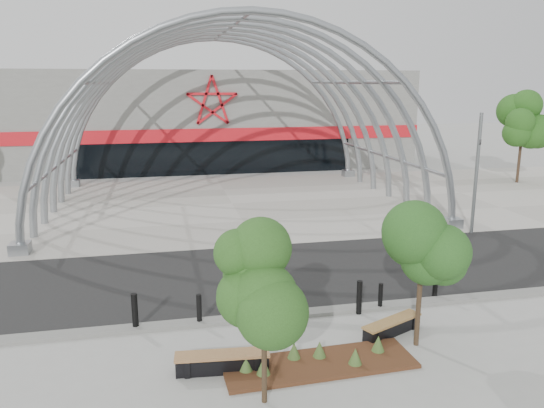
{
  "coord_description": "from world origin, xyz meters",
  "views": [
    {
      "loc": [
        -4.03,
        -15.02,
        7.09
      ],
      "look_at": [
        0.0,
        4.0,
        2.6
      ],
      "focal_mm": 35.0,
      "sensor_mm": 36.0,
      "label": 1
    }
  ],
  "objects_px": {
    "signal_pole": "(477,172)",
    "bench_0": "(222,363)",
    "bench_1": "(392,327)",
    "bollard_2": "(359,297)",
    "street_tree_0": "(264,288)",
    "street_tree_1": "(423,244)"
  },
  "relations": [
    {
      "from": "bench_1",
      "to": "bench_0",
      "type": "bearing_deg",
      "value": -168.58
    },
    {
      "from": "signal_pole",
      "to": "street_tree_1",
      "type": "bearing_deg",
      "value": -128.74
    },
    {
      "from": "bollard_2",
      "to": "bench_1",
      "type": "bearing_deg",
      "value": -74.0
    },
    {
      "from": "signal_pole",
      "to": "street_tree_0",
      "type": "height_order",
      "value": "signal_pole"
    },
    {
      "from": "street_tree_1",
      "to": "bollard_2",
      "type": "relative_size",
      "value": 3.74
    },
    {
      "from": "street_tree_1",
      "to": "bollard_2",
      "type": "bearing_deg",
      "value": 110.02
    },
    {
      "from": "signal_pole",
      "to": "bench_1",
      "type": "distance_m",
      "value": 12.42
    },
    {
      "from": "bench_0",
      "to": "bollard_2",
      "type": "relative_size",
      "value": 2.21
    },
    {
      "from": "signal_pole",
      "to": "bench_1",
      "type": "bearing_deg",
      "value": -132.39
    },
    {
      "from": "street_tree_1",
      "to": "bench_1",
      "type": "relative_size",
      "value": 1.96
    },
    {
      "from": "bench_0",
      "to": "bollard_2",
      "type": "xyz_separation_m",
      "value": [
        4.58,
        2.51,
        0.3
      ]
    },
    {
      "from": "bench_0",
      "to": "bench_1",
      "type": "relative_size",
      "value": 1.16
    },
    {
      "from": "street_tree_1",
      "to": "bollard_2",
      "type": "xyz_separation_m",
      "value": [
        -0.82,
        2.24,
        -2.37
      ]
    },
    {
      "from": "street_tree_0",
      "to": "bench_0",
      "type": "height_order",
      "value": "street_tree_0"
    },
    {
      "from": "signal_pole",
      "to": "bench_0",
      "type": "height_order",
      "value": "signal_pole"
    },
    {
      "from": "signal_pole",
      "to": "bollard_2",
      "type": "relative_size",
      "value": 5.28
    },
    {
      "from": "street_tree_0",
      "to": "bollard_2",
      "type": "xyz_separation_m",
      "value": [
        3.8,
        4.0,
        -2.2
      ]
    },
    {
      "from": "bollard_2",
      "to": "street_tree_0",
      "type": "bearing_deg",
      "value": -133.59
    },
    {
      "from": "signal_pole",
      "to": "bench_0",
      "type": "distance_m",
      "value": 16.73
    },
    {
      "from": "bench_0",
      "to": "street_tree_0",
      "type": "bearing_deg",
      "value": -62.41
    },
    {
      "from": "bench_0",
      "to": "bench_1",
      "type": "bearing_deg",
      "value": 11.42
    },
    {
      "from": "signal_pole",
      "to": "bollard_2",
      "type": "height_order",
      "value": "signal_pole"
    }
  ]
}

